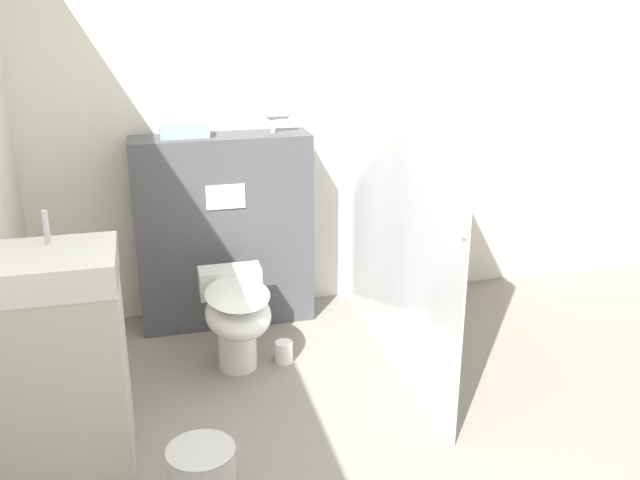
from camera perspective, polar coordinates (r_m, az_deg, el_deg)
name	(u,v)px	position (r m, az deg, el deg)	size (l,w,h in m)	color
wall_back	(261,110)	(4.34, -4.78, 10.35)	(8.00, 0.06, 2.50)	silver
partition_panel	(225,232)	(4.25, -7.64, 0.67)	(1.03, 0.28, 1.15)	#4C4C51
shower_glass	(396,176)	(3.67, 6.09, 5.13)	(0.04, 1.73, 2.07)	silver
toilet	(237,314)	(3.77, -6.69, -5.92)	(0.34, 0.61, 0.50)	white
sink_vanity	(61,363)	(3.16, -20.04, -9.20)	(0.53, 0.42, 1.11)	beige
hair_drier	(278,115)	(4.14, -3.36, 9.97)	(0.15, 0.06, 0.14)	#B7B7BC
folded_towel	(184,130)	(4.09, -10.80, 8.66)	(0.27, 0.14, 0.08)	#8C9EAD
spare_toilet_roll	(284,352)	(3.95, -2.90, -8.94)	(0.10, 0.10, 0.12)	white
waste_bin	(202,474)	(3.02, -9.41, -17.99)	(0.28, 0.28, 0.24)	silver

